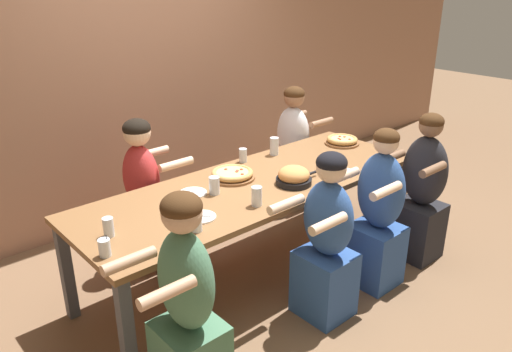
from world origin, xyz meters
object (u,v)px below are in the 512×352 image
object	(u,v)px
pizza_board_second	(342,141)
diner_far_right	(293,152)
empty_plate_c	(202,217)
skillet_bowl	(294,177)
drinking_glass_a	(243,155)
diner_near_right	(421,194)
pizza_board_main	(232,174)
drinking_glass_f	(109,228)
cocktail_glass_blue	(105,249)
diner_near_midright	(378,217)
drinking_glass_b	(386,151)
diner_far_midleft	(144,199)
empty_plate_b	(343,173)
drinking_glass_e	(197,223)
diner_near_left	(187,310)
drinking_glass_d	(214,186)
empty_plate_a	(193,193)
diner_near_center	(326,244)
drinking_glass_c	(257,198)
drinking_glass_g	(274,147)

from	to	relation	value
pizza_board_second	diner_far_right	distance (m)	0.59
empty_plate_c	skillet_bowl	bearing A→B (deg)	-0.39
drinking_glass_a	diner_near_right	size ratio (longest dim) A/B	0.09
pizza_board_main	diner_far_right	world-z (taller)	diner_far_right
drinking_glass_f	cocktail_glass_blue	bearing A→B (deg)	-121.63
pizza_board_second	diner_near_midright	bearing A→B (deg)	-125.53
drinking_glass_f	diner_near_midright	xyz separation A→B (m)	(1.70, -0.66, -0.25)
diner_far_right	skillet_bowl	bearing A→B (deg)	-45.48
drinking_glass_b	diner_far_midleft	xyz separation A→B (m)	(-1.66, 1.01, -0.26)
empty_plate_b	drinking_glass_a	bearing A→B (deg)	120.41
drinking_glass_a	drinking_glass_e	world-z (taller)	drinking_glass_e
diner_near_left	drinking_glass_d	bearing A→B (deg)	-45.28
pizza_board_main	diner_near_right	distance (m)	1.49
diner_far_midleft	diner_near_midright	bearing A→B (deg)	38.63
empty_plate_a	cocktail_glass_blue	distance (m)	0.89
empty_plate_c	diner_near_left	distance (m)	0.69
diner_near_right	drinking_glass_b	bearing A→B (deg)	0.05
drinking_glass_e	empty_plate_b	bearing A→B (deg)	0.26
pizza_board_main	drinking_glass_f	bearing A→B (deg)	-169.32
drinking_glass_d	diner_far_right	world-z (taller)	diner_far_right
drinking_glass_e	diner_near_center	distance (m)	0.87
pizza_board_second	drinking_glass_a	bearing A→B (deg)	165.84
pizza_board_main	drinking_glass_c	xyz separation A→B (m)	(-0.17, -0.46, 0.02)
empty_plate_b	empty_plate_c	bearing A→B (deg)	174.70
drinking_glass_b	drinking_glass_e	world-z (taller)	drinking_glass_b
drinking_glass_f	drinking_glass_g	bearing A→B (deg)	12.62
empty_plate_b	drinking_glass_a	size ratio (longest dim) A/B	1.70
drinking_glass_b	drinking_glass_f	xyz separation A→B (m)	(-2.27, 0.29, -0.01)
empty_plate_a	drinking_glass_e	size ratio (longest dim) A/B	1.51
diner_near_left	drinking_glass_g	bearing A→B (deg)	-56.99
drinking_glass_g	diner_near_left	bearing A→B (deg)	-146.99
drinking_glass_b	drinking_glass_g	bearing A→B (deg)	132.59
drinking_glass_f	diner_near_center	distance (m)	1.35
drinking_glass_e	diner_near_right	xyz separation A→B (m)	(1.86, -0.37, -0.26)
diner_near_left	pizza_board_second	bearing A→B (deg)	-69.50
cocktail_glass_blue	drinking_glass_c	xyz separation A→B (m)	(1.02, -0.07, 0.01)
cocktail_glass_blue	drinking_glass_c	world-z (taller)	drinking_glass_c
pizza_board_second	skillet_bowl	xyz separation A→B (m)	(-0.96, -0.35, 0.02)
empty_plate_a	diner_near_midright	distance (m)	1.32
drinking_glass_d	drinking_glass_f	size ratio (longest dim) A/B	1.07
drinking_glass_d	drinking_glass_e	world-z (taller)	drinking_glass_e
drinking_glass_f	diner_near_midright	world-z (taller)	diner_near_midright
empty_plate_c	diner_near_right	xyz separation A→B (m)	(1.74, -0.49, -0.21)
drinking_glass_b	diner_near_left	world-z (taller)	diner_near_left
diner_near_midright	diner_near_right	bearing A→B (deg)	-90.00
pizza_board_main	pizza_board_second	bearing A→B (deg)	-1.35
skillet_bowl	drinking_glass_g	bearing A→B (deg)	59.31
drinking_glass_c	diner_far_right	distance (m)	1.67
empty_plate_a	empty_plate_c	xyz separation A→B (m)	(-0.17, -0.33, 0.00)
drinking_glass_b	diner_near_right	size ratio (longest dim) A/B	0.12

